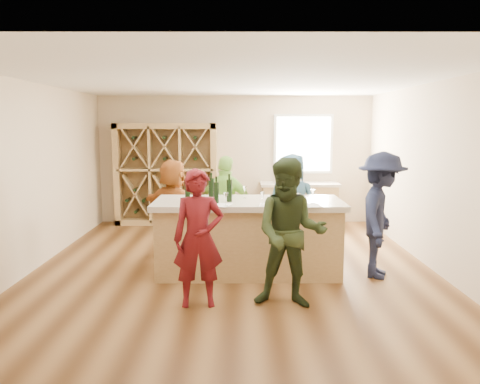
{
  "coord_description": "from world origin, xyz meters",
  "views": [
    {
      "loc": [
        0.08,
        -6.85,
        2.16
      ],
      "look_at": [
        0.1,
        0.2,
        1.15
      ],
      "focal_mm": 35.0,
      "sensor_mm": 36.0,
      "label": 1
    }
  ],
  "objects_px": {
    "person_near_right": "(290,233)",
    "person_far_mid": "(227,206)",
    "person_far_left": "(174,208)",
    "sink": "(290,179)",
    "wine_bottle_d": "(216,193)",
    "person_far_right": "(292,205)",
    "wine_bottle_c": "(211,190)",
    "person_near_left": "(199,238)",
    "wine_bottle_e": "(229,191)",
    "person_server": "(381,215)",
    "tasting_counter_base": "(248,239)",
    "wine_bottle_b": "(197,193)",
    "wine_rack": "(166,174)",
    "wine_bottle_a": "(188,192)"
  },
  "relations": [
    {
      "from": "person_near_right",
      "to": "person_far_mid",
      "type": "xyz_separation_m",
      "value": [
        -0.81,
        2.21,
        -0.06
      ]
    },
    {
      "from": "person_far_mid",
      "to": "person_far_left",
      "type": "xyz_separation_m",
      "value": [
        -0.88,
        0.03,
        -0.03
      ]
    },
    {
      "from": "sink",
      "to": "wine_bottle_d",
      "type": "xyz_separation_m",
      "value": [
        -1.43,
        -3.63,
        0.22
      ]
    },
    {
      "from": "wine_bottle_d",
      "to": "person_far_right",
      "type": "relative_size",
      "value": 0.17
    },
    {
      "from": "wine_bottle_c",
      "to": "person_near_right",
      "type": "distance_m",
      "value": 1.63
    },
    {
      "from": "person_far_mid",
      "to": "person_near_left",
      "type": "bearing_deg",
      "value": 103.96
    },
    {
      "from": "wine_bottle_d",
      "to": "person_far_right",
      "type": "bearing_deg",
      "value": 45.31
    },
    {
      "from": "sink",
      "to": "person_far_left",
      "type": "xyz_separation_m",
      "value": [
        -2.2,
        -2.42,
        -0.21
      ]
    },
    {
      "from": "wine_bottle_e",
      "to": "person_server",
      "type": "height_order",
      "value": "person_server"
    },
    {
      "from": "wine_bottle_e",
      "to": "tasting_counter_base",
      "type": "bearing_deg",
      "value": 23.8
    },
    {
      "from": "person_server",
      "to": "sink",
      "type": "bearing_deg",
      "value": 35.98
    },
    {
      "from": "wine_bottle_c",
      "to": "person_far_mid",
      "type": "bearing_deg",
      "value": 78.83
    },
    {
      "from": "sink",
      "to": "wine_bottle_b",
      "type": "height_order",
      "value": "wine_bottle_b"
    },
    {
      "from": "tasting_counter_base",
      "to": "person_far_right",
      "type": "height_order",
      "value": "person_far_right"
    },
    {
      "from": "sink",
      "to": "wine_bottle_e",
      "type": "xyz_separation_m",
      "value": [
        -1.25,
        -3.49,
        0.23
      ]
    },
    {
      "from": "wine_bottle_c",
      "to": "person_server",
      "type": "distance_m",
      "value": 2.44
    },
    {
      "from": "person_far_right",
      "to": "person_far_left",
      "type": "bearing_deg",
      "value": 13.78
    },
    {
      "from": "person_far_mid",
      "to": "person_far_left",
      "type": "bearing_deg",
      "value": 18.97
    },
    {
      "from": "wine_bottle_b",
      "to": "wine_bottle_d",
      "type": "bearing_deg",
      "value": -0.43
    },
    {
      "from": "person_server",
      "to": "person_far_left",
      "type": "bearing_deg",
      "value": 91.59
    },
    {
      "from": "person_near_right",
      "to": "person_near_left",
      "type": "bearing_deg",
      "value": -172.22
    },
    {
      "from": "wine_bottle_b",
      "to": "person_server",
      "type": "relative_size",
      "value": 0.16
    },
    {
      "from": "wine_rack",
      "to": "person_server",
      "type": "height_order",
      "value": "wine_rack"
    },
    {
      "from": "wine_bottle_b",
      "to": "person_far_left",
      "type": "xyz_separation_m",
      "value": [
        -0.49,
        1.21,
        -0.42
      ]
    },
    {
      "from": "person_far_mid",
      "to": "person_far_left",
      "type": "distance_m",
      "value": 0.88
    },
    {
      "from": "wine_rack",
      "to": "person_far_mid",
      "type": "relative_size",
      "value": 1.32
    },
    {
      "from": "wine_bottle_e",
      "to": "person_far_left",
      "type": "height_order",
      "value": "person_far_left"
    },
    {
      "from": "wine_rack",
      "to": "wine_bottle_b",
      "type": "bearing_deg",
      "value": -74.94
    },
    {
      "from": "wine_bottle_d",
      "to": "wine_rack",
      "type": "bearing_deg",
      "value": 108.96
    },
    {
      "from": "wine_bottle_e",
      "to": "person_far_right",
      "type": "bearing_deg",
      "value": 46.36
    },
    {
      "from": "wine_bottle_a",
      "to": "wine_bottle_d",
      "type": "distance_m",
      "value": 0.42
    },
    {
      "from": "person_server",
      "to": "wine_bottle_a",
      "type": "bearing_deg",
      "value": 111.55
    },
    {
      "from": "sink",
      "to": "person_near_right",
      "type": "relative_size",
      "value": 0.3
    },
    {
      "from": "person_near_right",
      "to": "person_far_mid",
      "type": "bearing_deg",
      "value": 119.33
    },
    {
      "from": "wine_bottle_b",
      "to": "person_near_right",
      "type": "relative_size",
      "value": 0.16
    },
    {
      "from": "wine_bottle_a",
      "to": "wine_bottle_d",
      "type": "bearing_deg",
      "value": -11.38
    },
    {
      "from": "wine_bottle_c",
      "to": "person_far_right",
      "type": "bearing_deg",
      "value": 38.08
    },
    {
      "from": "wine_bottle_a",
      "to": "person_near_left",
      "type": "height_order",
      "value": "person_near_left"
    },
    {
      "from": "person_far_mid",
      "to": "person_far_right",
      "type": "bearing_deg",
      "value": -157.18
    },
    {
      "from": "sink",
      "to": "wine_bottle_e",
      "type": "height_order",
      "value": "wine_bottle_e"
    },
    {
      "from": "wine_bottle_b",
      "to": "wine_bottle_e",
      "type": "distance_m",
      "value": 0.47
    },
    {
      "from": "wine_bottle_a",
      "to": "wine_bottle_c",
      "type": "relative_size",
      "value": 0.93
    },
    {
      "from": "wine_rack",
      "to": "person_far_right",
      "type": "height_order",
      "value": "wine_rack"
    },
    {
      "from": "wine_bottle_a",
      "to": "tasting_counter_base",
      "type": "bearing_deg",
      "value": 11.75
    },
    {
      "from": "wine_rack",
      "to": "wine_bottle_d",
      "type": "relative_size",
      "value": 7.4
    },
    {
      "from": "wine_bottle_c",
      "to": "wine_bottle_d",
      "type": "distance_m",
      "value": 0.22
    },
    {
      "from": "wine_bottle_a",
      "to": "wine_bottle_d",
      "type": "xyz_separation_m",
      "value": [
        0.41,
        -0.08,
        -0.0
      ]
    },
    {
      "from": "tasting_counter_base",
      "to": "wine_bottle_a",
      "type": "bearing_deg",
      "value": -168.25
    },
    {
      "from": "wine_bottle_d",
      "to": "person_far_right",
      "type": "height_order",
      "value": "person_far_right"
    },
    {
      "from": "wine_bottle_a",
      "to": "wine_bottle_c",
      "type": "xyz_separation_m",
      "value": [
        0.33,
        0.12,
        0.01
      ]
    }
  ]
}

